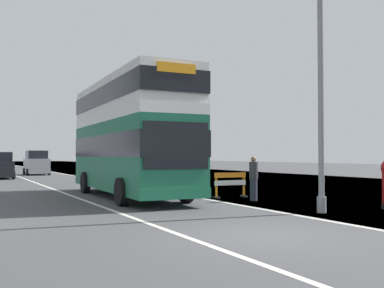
% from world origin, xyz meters
% --- Properties ---
extents(ground, '(140.00, 280.00, 0.10)m').
position_xyz_m(ground, '(0.62, 0.12, -0.05)').
color(ground, '#424244').
extents(double_decker_bus, '(3.02, 10.41, 4.94)m').
position_xyz_m(double_decker_bus, '(0.51, 9.99, 2.63)').
color(double_decker_bus, '#196042').
rests_on(double_decker_bus, ground).
extents(lamppost_foreground, '(0.29, 0.70, 8.92)m').
position_xyz_m(lamppost_foreground, '(4.06, 2.24, 4.22)').
color(lamppost_foreground, gray).
rests_on(lamppost_foreground, ground).
extents(roadworks_barrier, '(1.47, 0.51, 1.05)m').
position_xyz_m(roadworks_barrier, '(4.16, 7.69, 0.63)').
color(roadworks_barrier, orange).
rests_on(roadworks_barrier, ground).
extents(car_receding_mid, '(2.04, 3.85, 2.22)m').
position_xyz_m(car_receding_mid, '(0.36, 34.95, 1.04)').
color(car_receding_mid, gray).
rests_on(car_receding_mid, ground).
extents(pedestrian_at_kerb, '(0.34, 0.34, 1.74)m').
position_xyz_m(pedestrian_at_kerb, '(4.35, 6.27, 0.88)').
color(pedestrian_at_kerb, '#2D3342').
rests_on(pedestrian_at_kerb, ground).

